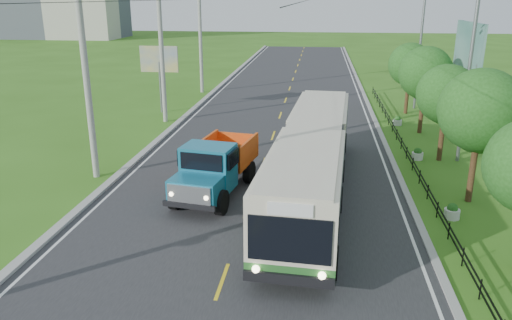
% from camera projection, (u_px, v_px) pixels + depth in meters
% --- Properties ---
extents(ground, '(240.00, 240.00, 0.00)m').
position_uv_depth(ground, '(222.00, 282.00, 16.22)').
color(ground, '#356818').
rests_on(ground, ground).
extents(road, '(14.00, 120.00, 0.02)m').
position_uv_depth(road, '(276.00, 128.00, 35.07)').
color(road, '#28282B').
rests_on(road, ground).
extents(curb_left, '(0.40, 120.00, 0.15)m').
position_uv_depth(curb_left, '(176.00, 124.00, 35.90)').
color(curb_left, '#9E9E99').
rests_on(curb_left, ground).
extents(curb_right, '(0.30, 120.00, 0.10)m').
position_uv_depth(curb_right, '(380.00, 131.00, 34.20)').
color(curb_right, '#9E9E99').
rests_on(curb_right, ground).
extents(edge_line_left, '(0.12, 120.00, 0.00)m').
position_uv_depth(edge_line_left, '(184.00, 125.00, 35.85)').
color(edge_line_left, silver).
rests_on(edge_line_left, road).
extents(edge_line_right, '(0.12, 120.00, 0.00)m').
position_uv_depth(edge_line_right, '(372.00, 131.00, 34.27)').
color(edge_line_right, silver).
rests_on(edge_line_right, road).
extents(centre_dash, '(0.12, 2.20, 0.00)m').
position_uv_depth(centre_dash, '(222.00, 281.00, 16.21)').
color(centre_dash, yellow).
rests_on(centre_dash, road).
extents(railing_right, '(0.04, 40.00, 0.60)m').
position_uv_depth(railing_right, '(407.00, 154.00, 28.37)').
color(railing_right, black).
rests_on(railing_right, ground).
extents(pole_near, '(3.51, 0.32, 10.00)m').
position_uv_depth(pole_near, '(87.00, 78.00, 24.09)').
color(pole_near, gray).
rests_on(pole_near, ground).
extents(pole_mid, '(3.51, 0.32, 10.00)m').
position_uv_depth(pole_mid, '(162.00, 52.00, 35.40)').
color(pole_mid, gray).
rests_on(pole_mid, ground).
extents(pole_far, '(3.51, 0.32, 10.00)m').
position_uv_depth(pole_far, '(201.00, 38.00, 46.71)').
color(pole_far, gray).
rests_on(pole_far, ground).
extents(tree_third, '(3.60, 3.62, 6.00)m').
position_uv_depth(tree_third, '(481.00, 114.00, 21.48)').
color(tree_third, '#382314').
rests_on(tree_third, ground).
extents(tree_fourth, '(3.24, 3.31, 5.40)m').
position_uv_depth(tree_fourth, '(447.00, 97.00, 27.26)').
color(tree_fourth, '#382314').
rests_on(tree_fourth, ground).
extents(tree_fifth, '(3.48, 3.52, 5.80)m').
position_uv_depth(tree_fifth, '(426.00, 76.00, 32.83)').
color(tree_fifth, '#382314').
rests_on(tree_fifth, ground).
extents(tree_back, '(3.30, 3.36, 5.50)m').
position_uv_depth(tree_back, '(410.00, 67.00, 38.55)').
color(tree_back, '#382314').
rests_on(tree_back, ground).
extents(streetlight_mid, '(3.02, 0.20, 9.07)m').
position_uv_depth(streetlight_mid, '(466.00, 74.00, 26.62)').
color(streetlight_mid, slate).
rests_on(streetlight_mid, ground).
extents(streetlight_far, '(3.02, 0.20, 9.07)m').
position_uv_depth(streetlight_far, '(418.00, 48.00, 39.82)').
color(streetlight_far, slate).
rests_on(streetlight_far, ground).
extents(planter_near, '(0.64, 0.64, 0.67)m').
position_uv_depth(planter_near, '(452.00, 212.00, 20.76)').
color(planter_near, silver).
rests_on(planter_near, ground).
extents(planter_mid, '(0.64, 0.64, 0.67)m').
position_uv_depth(planter_mid, '(417.00, 154.00, 28.30)').
color(planter_mid, silver).
rests_on(planter_mid, ground).
extents(planter_far, '(0.64, 0.64, 0.67)m').
position_uv_depth(planter_far, '(397.00, 121.00, 35.84)').
color(planter_far, silver).
rests_on(planter_far, ground).
extents(billboard_left, '(3.00, 0.20, 5.20)m').
position_uv_depth(billboard_left, '(159.00, 63.00, 38.76)').
color(billboard_left, slate).
rests_on(billboard_left, ground).
extents(billboard_right, '(0.24, 6.00, 7.30)m').
position_uv_depth(billboard_right, '(468.00, 53.00, 31.94)').
color(billboard_right, slate).
rests_on(billboard_right, ground).
extents(bus, '(3.85, 17.28, 3.31)m').
position_uv_depth(bus, '(313.00, 155.00, 22.54)').
color(bus, '#276227').
rests_on(bus, ground).
extents(dump_truck, '(3.28, 6.48, 2.60)m').
position_uv_depth(dump_truck, '(215.00, 164.00, 22.98)').
color(dump_truck, '#176B8A').
rests_on(dump_truck, ground).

